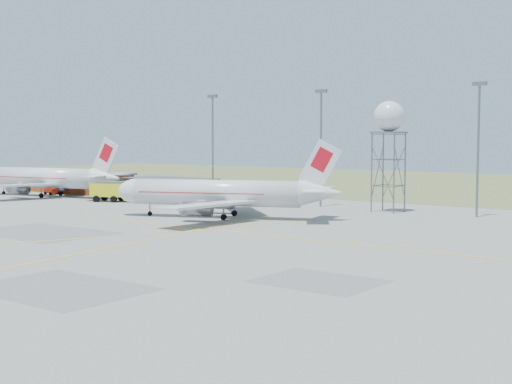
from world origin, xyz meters
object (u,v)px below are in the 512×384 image
Objects in this scene: airliner_far at (45,178)px; radar_tower at (389,150)px; airliner_main at (220,194)px; baggage_tug at (50,191)px; fire_truck at (119,192)px.

radar_tower is (70.70, 14.73, 6.36)m from airliner_far.
radar_tower is at bearing -179.19° from airliner_far.
airliner_main is at bearing -124.78° from radar_tower.
radar_tower reaches higher than airliner_main.
baggage_tug is at bearing -34.31° from airliner_main.
airliner_far is 3.43× the size of fire_truck.
airliner_main is at bearing 160.13° from airliner_far.
airliner_far is 21.71m from fire_truck.
airliner_far is 1.99× the size of radar_tower.
airliner_main is 1.87× the size of radar_tower.
fire_truck is at bearing -38.20° from airliner_main.
fire_truck is (-32.91, 9.19, -1.75)m from airliner_main.
radar_tower is 1.73× the size of fire_truck.
radar_tower reaches higher than baggage_tug.
airliner_main reaches higher than fire_truck.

